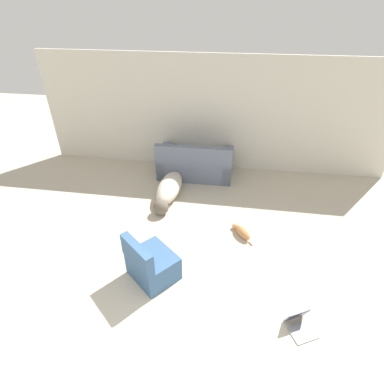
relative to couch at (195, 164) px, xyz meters
The scene contains 7 objects.
ground_plane 4.29m from the couch, 85.77° to the right, with size 20.00×20.00×0.00m, color #BCB29E.
wall_back 1.18m from the couch, 60.20° to the left, with size 7.93×0.06×2.57m.
couch is the anchor object (origin of this frame).
dog 1.06m from the couch, 112.95° to the right, with size 0.50×1.69×0.39m.
cat 2.25m from the couch, 60.57° to the right, with size 0.39×0.49×0.16m.
laptop_open 4.05m from the couch, 62.88° to the right, with size 0.43×0.44×0.25m.
side_chair 3.10m from the couch, 93.86° to the right, with size 0.87×0.86×0.76m.
Camera 1 is at (0.53, -1.76, 3.53)m, focal length 28.00 mm.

